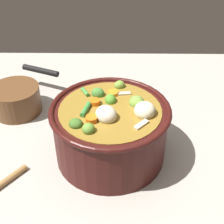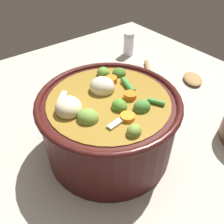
{
  "view_description": "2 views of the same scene",
  "coord_description": "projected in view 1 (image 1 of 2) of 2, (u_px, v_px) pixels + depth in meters",
  "views": [
    {
      "loc": [
        -0.56,
        -0.01,
        0.54
      ],
      "look_at": [
        -0.0,
        -0.0,
        0.13
      ],
      "focal_mm": 50.68,
      "sensor_mm": 36.0,
      "label": 1
    },
    {
      "loc": [
        0.28,
        -0.21,
        0.4
      ],
      "look_at": [
        0.01,
        0.0,
        0.11
      ],
      "focal_mm": 38.44,
      "sensor_mm": 36.0,
      "label": 2
    }
  ],
  "objects": [
    {
      "name": "small_saucepan",
      "position": [
        17.0,
        99.0,
        0.9
      ],
      "size": [
        0.22,
        0.18,
        0.08
      ],
      "color": "brown",
      "rests_on": "ground_plane"
    },
    {
      "name": "cooking_pot",
      "position": [
        110.0,
        131.0,
        0.73
      ],
      "size": [
        0.27,
        0.27,
        0.16
      ],
      "color": "#38110F",
      "rests_on": "ground_plane"
    },
    {
      "name": "ground_plane",
      "position": [
        110.0,
        154.0,
        0.77
      ],
      "size": [
        1.1,
        1.1,
        0.0
      ],
      "primitive_type": "plane",
      "color": "#9E998E"
    }
  ]
}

